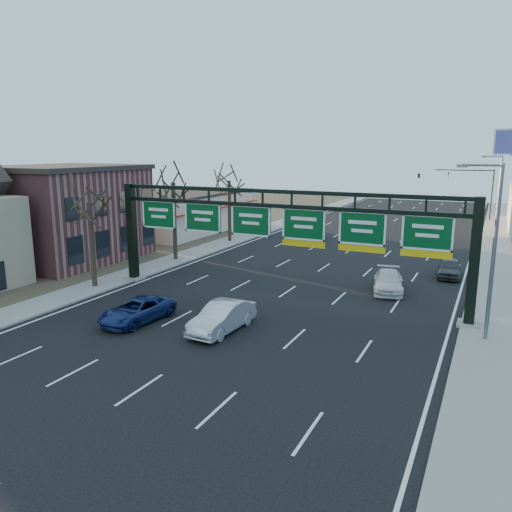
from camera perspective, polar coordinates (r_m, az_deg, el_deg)
The scene contains 19 objects.
ground at distance 26.19m, azimuth -4.79°, elevation -9.57°, with size 160.00×160.00×0.00m, color black.
sidewalk_left at distance 49.04m, azimuth -5.83°, elevation 0.76°, with size 3.00×120.00×0.12m, color gray.
sidewalk_right at distance 42.01m, azimuth 25.50°, elevation -2.30°, with size 3.00×120.00×0.12m, color gray.
dirt_strip_left at distance 56.31m, azimuth -16.47°, elevation 1.76°, with size 21.00×120.00×0.06m, color #473D2B.
lane_markings at distance 43.84m, azimuth 8.59°, elevation -0.75°, with size 21.60×120.00×0.01m, color white.
sign_gantry at distance 31.82m, azimuth 2.65°, elevation 3.01°, with size 24.60×1.20×7.20m.
brick_block at distance 46.94m, azimuth -20.95°, elevation 4.59°, with size 10.40×12.40×8.30m.
cream_strip at distance 60.81m, azimuth -8.43°, elevation 5.08°, with size 10.90×18.40×4.70m.
tree_gantry at distance 36.29m, azimuth -18.65°, elevation 7.46°, with size 3.60×3.60×8.48m.
tree_mid at distance 43.95m, azimuth -9.50°, elevation 9.60°, with size 3.60×3.60×9.24m.
tree_far at distance 52.45m, azimuth -3.11°, elevation 9.72°, with size 3.60×3.60×8.86m.
streetlight_near at distance 27.28m, azimuth 25.35°, elevation 1.28°, with size 2.15×0.22×9.00m.
streetlight_far at distance 61.07m, azimuth 25.88°, elevation 6.61°, with size 2.15×0.22×9.00m.
traffic_signal_mast at distance 76.32m, azimuth 20.86°, elevation 8.20°, with size 10.16×0.54×7.00m.
car_blue_suv at distance 29.38m, azimuth -13.42°, elevation -6.05°, with size 2.21×4.80×1.33m, color navy.
car_silver_sedan at distance 27.16m, azimuth -3.89°, elevation -6.99°, with size 1.65×4.74×1.56m, color silver.
car_white_wagon at distance 35.77m, azimuth 14.88°, elevation -2.83°, with size 1.93×4.75×1.38m, color white.
car_grey_far at distance 41.18m, azimuth 21.22°, elevation -1.28°, with size 1.67×4.15×1.41m, color #393B3D.
car_silver_distant at distance 54.15m, azimuth 5.99°, elevation 2.66°, with size 1.76×5.05×1.66m, color silver.
Camera 1 is at (12.50, -20.90, 9.65)m, focal length 35.00 mm.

